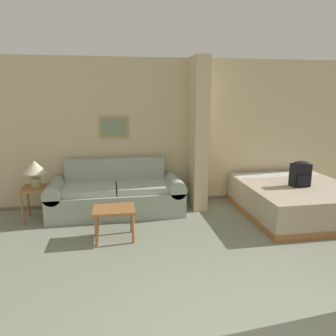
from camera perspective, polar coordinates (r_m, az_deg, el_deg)
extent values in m
cube|color=#CCB78E|center=(6.04, 2.70, 6.25)|extent=(7.39, 0.12, 2.60)
cube|color=#70644E|center=(6.25, 2.72, -5.47)|extent=(7.39, 0.02, 0.06)
cube|color=tan|center=(5.81, -9.41, 7.04)|extent=(0.50, 0.02, 0.37)
cube|color=gray|center=(5.80, -9.41, 7.03)|extent=(0.43, 0.01, 0.30)
cube|color=#CCB78E|center=(5.73, 5.20, 5.84)|extent=(0.24, 0.62, 2.60)
cube|color=#99A393|center=(5.63, -8.90, -5.84)|extent=(1.71, 0.84, 0.41)
cube|color=#99A393|center=(5.82, -9.12, -0.66)|extent=(1.71, 0.20, 0.49)
cube|color=#99A393|center=(5.71, -18.86, -6.14)|extent=(0.26, 0.84, 0.41)
cylinder|color=#99A393|center=(5.64, -19.06, -3.62)|extent=(0.29, 0.84, 0.29)
cube|color=#99A393|center=(5.73, 1.02, -5.37)|extent=(0.26, 0.84, 0.41)
cylinder|color=#99A393|center=(5.65, 1.03, -2.85)|extent=(0.29, 0.84, 0.29)
cube|color=#AAB5A4|center=(5.52, -13.42, -3.67)|extent=(0.83, 0.60, 0.10)
cube|color=#AAB5A4|center=(5.53, -4.55, -3.33)|extent=(0.83, 0.60, 0.10)
cube|color=#996033|center=(4.61, -9.38, -7.12)|extent=(0.57, 0.44, 0.04)
cylinder|color=#996033|center=(4.54, -12.39, -10.69)|extent=(0.04, 0.04, 0.42)
cylinder|color=#996033|center=(4.54, -6.10, -10.45)|extent=(0.04, 0.04, 0.42)
cylinder|color=#996033|center=(4.87, -12.22, -9.00)|extent=(0.04, 0.04, 0.42)
cylinder|color=#996033|center=(4.87, -6.39, -8.78)|extent=(0.04, 0.04, 0.42)
cube|color=#996033|center=(5.63, -21.93, -3.24)|extent=(0.44, 0.44, 0.04)
cylinder|color=#996033|center=(5.57, -24.02, -6.52)|extent=(0.04, 0.04, 0.51)
cylinder|color=#996033|center=(5.49, -20.13, -6.47)|extent=(0.04, 0.04, 0.51)
cylinder|color=#996033|center=(5.92, -23.15, -5.31)|extent=(0.04, 0.04, 0.51)
cylinder|color=#996033|center=(5.84, -19.49, -5.24)|extent=(0.04, 0.04, 0.51)
cylinder|color=tan|center=(5.60, -22.00, -2.36)|extent=(0.15, 0.15, 0.14)
cylinder|color=tan|center=(5.57, -22.10, -1.22)|extent=(0.02, 0.02, 0.09)
cone|color=beige|center=(5.54, -22.23, 0.21)|extent=(0.37, 0.37, 0.19)
cube|color=#996033|center=(5.97, 21.25, -7.08)|extent=(1.73, 1.94, 0.10)
cube|color=tan|center=(5.89, 21.46, -4.70)|extent=(1.69, 1.90, 0.42)
cube|color=white|center=(6.45, 18.27, -1.46)|extent=(1.57, 0.36, 0.10)
cube|color=black|center=(5.72, 22.03, -1.13)|extent=(0.29, 0.18, 0.37)
cube|color=black|center=(5.65, 22.52, -2.11)|extent=(0.22, 0.03, 0.16)
ellipsoid|color=black|center=(5.68, 22.19, 0.70)|extent=(0.28, 0.17, 0.09)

